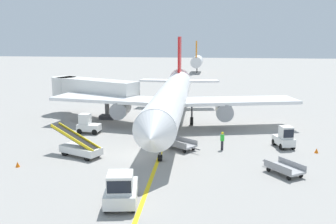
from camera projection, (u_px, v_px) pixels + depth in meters
name	position (u px, v px, depth m)	size (l,w,h in m)	color
ground_plane	(143.00, 155.00, 34.08)	(300.00, 300.00, 0.00)	gray
taxi_line_yellow	(165.00, 141.00, 38.78)	(0.30, 80.00, 0.01)	yellow
airliner	(172.00, 98.00, 43.67)	(28.59, 35.29, 10.10)	white
jet_bridge	(88.00, 89.00, 49.92)	(12.70, 7.85, 4.85)	silver
pushback_tug	(121.00, 190.00, 23.99)	(2.47, 3.86, 2.20)	silver
baggage_tug_near_wing	(88.00, 125.00, 41.64)	(2.47, 1.45, 2.10)	silver
baggage_tug_by_cargo_door	(284.00, 138.00, 36.26)	(1.91, 2.66, 2.10)	silver
belt_loader_forward_hold	(80.00, 148.00, 33.73)	(5.07, 3.23, 2.59)	silver
baggage_cart_loaded	(181.00, 144.00, 35.84)	(3.48, 2.93, 0.94)	#A5A5A8
baggage_cart_empty_trailing	(284.00, 168.00, 29.36)	(2.91, 3.51, 0.94)	#A5A5A8
ground_crew_marshaller	(222.00, 140.00, 35.58)	(0.36, 0.24, 1.70)	#26262D
safety_cone_nose_left	(86.00, 114.00, 50.56)	(0.36, 0.36, 0.44)	orange
safety_cone_nose_right	(148.00, 123.00, 45.50)	(0.36, 0.36, 0.44)	orange
safety_cone_wingtip_left	(18.00, 164.00, 31.08)	(0.36, 0.36, 0.44)	orange
safety_cone_wingtip_right	(317.00, 151.00, 34.75)	(0.36, 0.36, 0.44)	orange
distant_aircraft_far_left	(197.00, 61.00, 108.43)	(3.00, 10.10, 8.80)	silver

